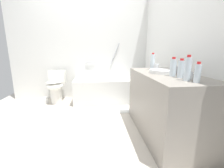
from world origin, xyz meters
name	(u,v)px	position (x,y,z in m)	size (l,w,h in m)	color
ground_plane	(83,122)	(0.00, 0.00, 0.00)	(3.88, 3.88, 0.00)	beige
wall_back_tiled	(85,45)	(0.00, 1.36, 1.22)	(3.28, 0.10, 2.44)	silver
wall_right_mirror	(178,43)	(1.49, 0.00, 1.22)	(0.10, 3.02, 2.44)	silver
bathtub	(111,89)	(0.56, 0.98, 0.27)	(1.59, 0.67, 1.28)	silver
toilet	(56,86)	(-0.62, 1.00, 0.37)	(0.35, 0.49, 0.69)	white
vanity_counter	(165,105)	(1.12, -0.47, 0.41)	(0.64, 1.33, 0.82)	gray
sink_basin	(162,71)	(1.09, -0.39, 0.85)	(0.34, 0.34, 0.04)	white
sink_faucet	(177,70)	(1.28, -0.39, 0.86)	(0.11, 0.15, 0.09)	#B5B5BA
water_bottle_0	(198,73)	(1.14, -0.99, 0.91)	(0.06, 0.06, 0.19)	silver
water_bottle_1	(181,69)	(1.12, -0.74, 0.92)	(0.07, 0.07, 0.21)	silver
water_bottle_2	(153,62)	(1.08, -0.06, 0.94)	(0.06, 0.06, 0.25)	silver
water_bottle_3	(188,69)	(1.10, -0.90, 0.94)	(0.06, 0.06, 0.25)	silver
water_bottle_4	(173,67)	(1.09, -0.64, 0.92)	(0.07, 0.07, 0.22)	silver
drinking_glass_0	(156,67)	(1.10, -0.14, 0.87)	(0.07, 0.07, 0.10)	white
drinking_glass_1	(189,75)	(1.17, -0.83, 0.86)	(0.07, 0.07, 0.08)	white
drinking_glass_2	(152,66)	(1.12, 0.03, 0.88)	(0.07, 0.07, 0.10)	white
bath_mat	(112,110)	(0.53, 0.43, 0.01)	(0.62, 0.36, 0.01)	white
toilet_paper_roll	(46,100)	(-0.85, 0.97, 0.06)	(0.11, 0.11, 0.12)	white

